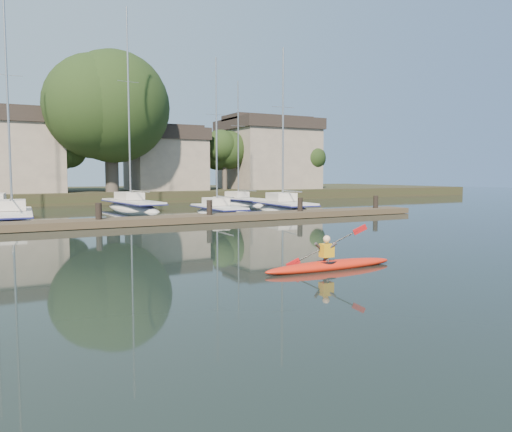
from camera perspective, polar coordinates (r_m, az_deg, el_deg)
name	(u,v)px	position (r m, az deg, el deg)	size (l,w,h in m)	color
ground	(299,268)	(14.28, 4.98, -5.94)	(160.00, 160.00, 0.00)	black
kayak	(330,263)	(14.17, 8.44, -5.39)	(4.21, 0.89, 1.35)	red
dock	(157,220)	(27.01, -11.24, -0.47)	(34.00, 2.00, 1.80)	#493D2A
sailboat_1	(13,225)	(30.81, -26.05, -0.96)	(2.51, 8.59, 13.90)	silver
sailboat_3	(218,216)	(33.22, -4.35, -0.05)	(1.89, 7.06, 11.37)	silver
sailboat_4	(284,214)	(35.78, 3.20, 0.24)	(2.77, 7.72, 12.89)	silver
sailboat_6	(132,211)	(39.37, -13.97, 0.55)	(3.25, 10.51, 16.44)	silver
sailboat_7	(240,206)	(43.81, -1.88, 1.14)	(2.87, 7.53, 11.85)	silver
shore	(97,168)	(52.90, -17.72, 5.24)	(90.00, 25.25, 12.75)	#263118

